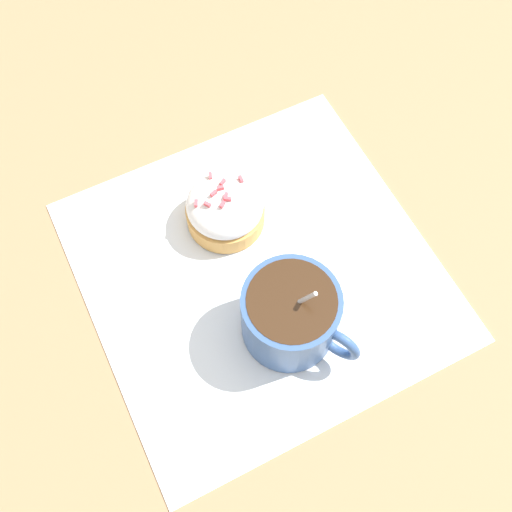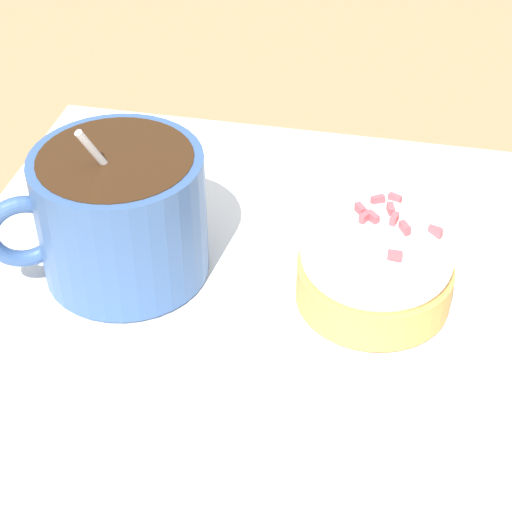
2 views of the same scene
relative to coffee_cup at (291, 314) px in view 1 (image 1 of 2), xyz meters
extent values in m
plane|color=#93704C|center=(0.07, -0.01, -0.04)|extent=(3.00, 3.00, 0.00)
cube|color=white|center=(0.07, -0.01, -0.04)|extent=(0.36, 0.37, 0.00)
cylinder|color=#335184|center=(0.00, 0.00, 0.00)|extent=(0.09, 0.09, 0.07)
cylinder|color=#331E0F|center=(0.00, 0.00, 0.03)|extent=(0.08, 0.08, 0.01)
torus|color=#335184|center=(-0.04, -0.02, 0.00)|extent=(0.04, 0.03, 0.04)
ellipsoid|color=silver|center=(-0.02, -0.02, -0.03)|extent=(0.03, 0.03, 0.01)
cylinder|color=silver|center=(0.00, 0.00, 0.01)|extent=(0.03, 0.04, 0.09)
cylinder|color=#D19347|center=(0.14, -0.01, -0.03)|extent=(0.08, 0.08, 0.02)
ellipsoid|color=white|center=(0.14, -0.01, -0.01)|extent=(0.08, 0.08, 0.04)
cube|color=#EA4C56|center=(0.14, 0.02, 0.01)|extent=(0.01, 0.01, 0.00)
cube|color=#EA4C56|center=(0.14, -0.03, 0.01)|extent=(0.01, 0.00, 0.00)
cube|color=#EA4C56|center=(0.13, 0.00, 0.01)|extent=(0.01, 0.01, 0.00)
cube|color=#EA4C56|center=(0.14, 0.00, 0.01)|extent=(0.00, 0.01, 0.00)
cube|color=#EA4C56|center=(0.13, -0.01, 0.01)|extent=(0.01, 0.01, 0.00)
cube|color=#EA4C56|center=(0.13, 0.00, 0.01)|extent=(0.01, 0.01, 0.00)
cube|color=#EA4C56|center=(0.14, -0.01, 0.01)|extent=(0.01, 0.01, 0.00)
cube|color=#EA4C56|center=(0.14, 0.01, 0.01)|extent=(0.01, 0.01, 0.00)
cube|color=#EA4C56|center=(0.15, -0.01, 0.01)|extent=(0.01, 0.01, 0.00)
cube|color=#EA4C56|center=(0.16, 0.00, 0.01)|extent=(0.01, 0.01, 0.00)
camera|label=1|loc=(-0.15, 0.12, 0.52)|focal=42.00mm
camera|label=2|loc=(0.12, -0.35, 0.27)|focal=60.00mm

